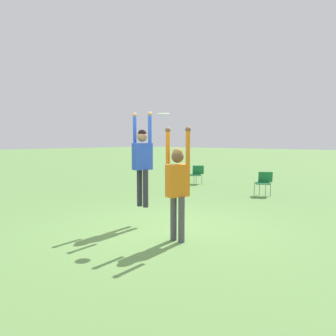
% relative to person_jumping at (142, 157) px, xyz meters
% --- Properties ---
extents(ground_plane, '(120.00, 120.00, 0.00)m').
position_rel_person_jumping_xyz_m(ground_plane, '(0.62, 0.02, -1.51)').
color(ground_plane, '#608C47').
extents(person_jumping, '(0.57, 0.46, 2.08)m').
position_rel_person_jumping_xyz_m(person_jumping, '(0.00, 0.00, 0.00)').
color(person_jumping, '#2D2D38').
rests_on(person_jumping, ground_plane).
extents(person_defending, '(0.57, 0.46, 2.12)m').
position_rel_person_jumping_xyz_m(person_defending, '(1.34, -0.44, -0.38)').
color(person_defending, '#4C4C51').
rests_on(person_defending, ground_plane).
extents(frisbee, '(0.23, 0.23, 0.02)m').
position_rel_person_jumping_xyz_m(frisbee, '(0.71, -0.11, 0.91)').
color(frisbee, white).
extents(camping_chair_1, '(0.64, 0.69, 0.81)m').
position_rel_person_jumping_xyz_m(camping_chair_1, '(0.44, 5.33, -1.01)').
color(camping_chair_1, gray).
rests_on(camping_chair_1, ground_plane).
extents(camping_chair_3, '(0.68, 0.75, 0.79)m').
position_rel_person_jumping_xyz_m(camping_chair_3, '(-3.02, 6.29, -1.04)').
color(camping_chair_3, gray).
rests_on(camping_chair_3, ground_plane).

